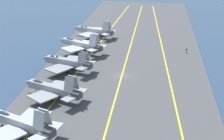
% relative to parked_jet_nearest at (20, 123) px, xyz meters
% --- Properties ---
extents(ground_plane, '(2000.00, 2000.00, 0.00)m').
position_rel_parked_jet_nearest_xyz_m(ground_plane, '(31.14, -15.33, -2.89)').
color(ground_plane, navy).
extents(carrier_deck, '(213.79, 44.73, 0.40)m').
position_rel_parked_jet_nearest_xyz_m(carrier_deck, '(31.14, -15.33, -2.69)').
color(carrier_deck, '#424244').
rests_on(carrier_deck, ground).
extents(deck_stripe_foul_line, '(191.97, 13.75, 0.01)m').
position_rel_parked_jet_nearest_xyz_m(deck_stripe_foul_line, '(31.14, -27.63, -2.49)').
color(deck_stripe_foul_line, yellow).
rests_on(deck_stripe_foul_line, carrier_deck).
extents(deck_stripe_centerline, '(192.41, 0.36, 0.01)m').
position_rel_parked_jet_nearest_xyz_m(deck_stripe_centerline, '(31.14, -15.33, -2.49)').
color(deck_stripe_centerline, yellow).
rests_on(deck_stripe_centerline, carrier_deck).
extents(deck_stripe_edge_line, '(192.12, 11.26, 0.01)m').
position_rel_parked_jet_nearest_xyz_m(deck_stripe_edge_line, '(31.14, -3.03, -2.49)').
color(deck_stripe_edge_line, yellow).
rests_on(deck_stripe_edge_line, carrier_deck).
extents(parked_jet_nearest, '(13.54, 16.20, 6.59)m').
position_rel_parked_jet_nearest_xyz_m(parked_jet_nearest, '(0.00, 0.00, 0.00)').
color(parked_jet_nearest, '#93999E').
rests_on(parked_jet_nearest, carrier_deck).
extents(parked_jet_second, '(12.19, 16.20, 6.54)m').
position_rel_parked_jet_nearest_xyz_m(parked_jet_second, '(15.30, -1.33, -0.00)').
color(parked_jet_second, gray).
rests_on(parked_jet_second, carrier_deck).
extents(parked_jet_third, '(14.04, 15.95, 6.16)m').
position_rel_parked_jet_nearest_xyz_m(parked_jet_third, '(32.14, -0.19, 0.14)').
color(parked_jet_third, gray).
rests_on(parked_jet_third, carrier_deck).
extents(parked_jet_fourth, '(13.37, 17.06, 6.91)m').
position_rel_parked_jet_nearest_xyz_m(parked_jet_fourth, '(48.17, -0.31, 0.24)').
color(parked_jet_fourth, '#9EA3A8').
rests_on(parked_jet_fourth, carrier_deck).
extents(parked_jet_fifth, '(13.71, 16.25, 6.46)m').
position_rel_parked_jet_nearest_xyz_m(parked_jet_fifth, '(65.71, -1.23, 0.01)').
color(parked_jet_fifth, '#9EA3A8').
rests_on(parked_jet_fifth, carrier_deck).
extents(crew_brown_vest, '(0.46, 0.41, 1.83)m').
position_rel_parked_jet_nearest_xyz_m(crew_brown_vest, '(51.89, -33.29, -1.49)').
color(crew_brown_vest, '#4C473D').
rests_on(crew_brown_vest, carrier_deck).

